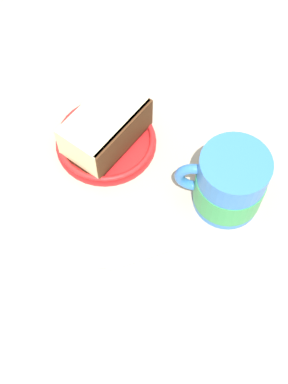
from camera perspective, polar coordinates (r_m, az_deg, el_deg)
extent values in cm
cube|color=tan|center=(67.07, -4.38, 1.91)|extent=(118.36, 118.36, 3.91)
cylinder|color=red|center=(67.04, -4.23, 5.62)|extent=(13.06, 13.06, 0.71)
torus|color=red|center=(66.45, -4.27, 5.96)|extent=(12.72, 12.72, 0.71)
cube|color=#472814|center=(66.49, -4.26, 5.94)|extent=(12.10, 9.29, 0.60)
cube|color=beige|center=(64.34, -4.42, 7.25)|extent=(12.10, 9.29, 4.66)
cube|color=#472814|center=(63.00, -1.99, 5.71)|extent=(10.33, 3.89, 4.66)
cylinder|color=#3372BF|center=(59.89, 9.59, 1.08)|extent=(8.05, 8.05, 8.78)
cylinder|color=green|center=(60.95, 9.42, 0.52)|extent=(8.21, 8.21, 4.19)
cylinder|color=#47230F|center=(57.05, 10.08, 2.71)|extent=(7.08, 7.08, 0.40)
torus|color=#3372BF|center=(59.66, 5.78, 1.60)|extent=(4.46, 4.29, 5.03)
ellipsoid|color=silver|center=(58.87, -5.00, -9.30)|extent=(3.42, 2.71, 0.80)
cylinder|color=silver|center=(59.42, 0.19, -7.70)|extent=(8.00, 2.61, 0.50)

